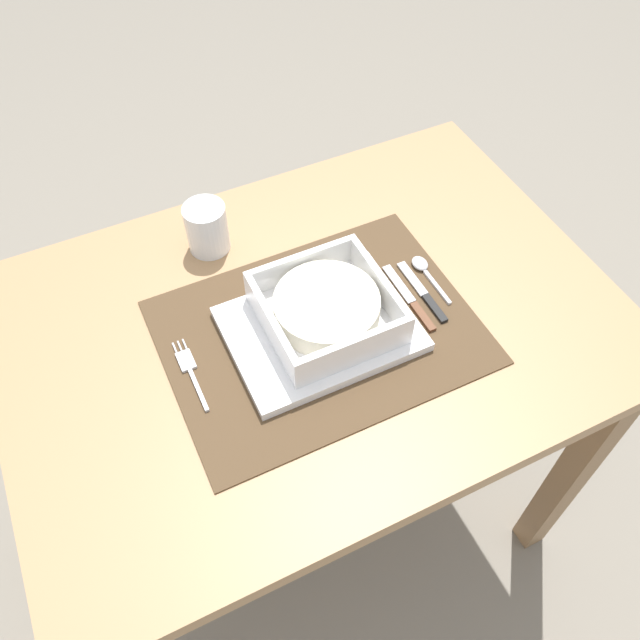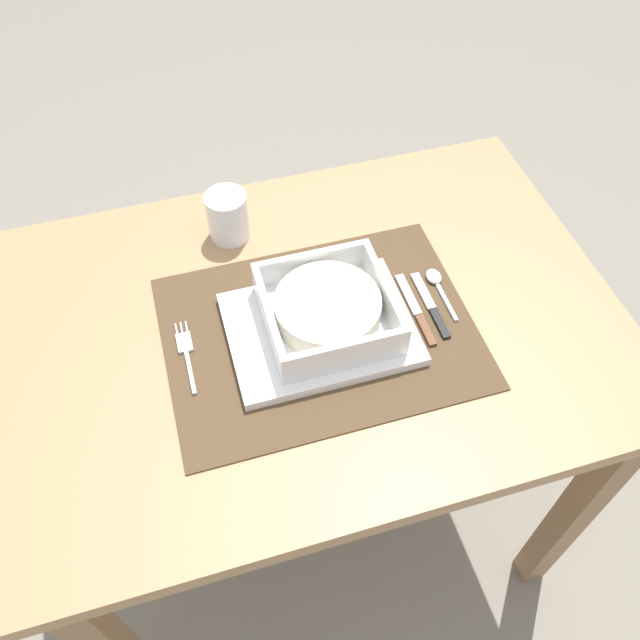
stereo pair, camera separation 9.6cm
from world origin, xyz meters
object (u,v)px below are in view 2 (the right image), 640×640
object	(u,v)px
porridge_bowl	(328,310)
fork	(186,351)
bread_knife	(418,314)
dining_table	(315,360)
butter_knife	(432,309)
drinking_glass	(228,218)
spoon	(436,281)

from	to	relation	value
porridge_bowl	fork	distance (m)	0.22
fork	bread_knife	world-z (taller)	bread_knife
dining_table	butter_knife	distance (m)	0.22
bread_knife	drinking_glass	xyz separation A→B (m)	(-0.24, 0.25, 0.03)
porridge_bowl	spoon	world-z (taller)	porridge_bowl
butter_knife	drinking_glass	size ratio (longest dim) A/B	1.57
dining_table	fork	xyz separation A→B (m)	(-0.20, -0.01, 0.12)
porridge_bowl	bread_knife	size ratio (longest dim) A/B	1.30
fork	butter_knife	distance (m)	0.38
spoon	butter_knife	world-z (taller)	spoon
butter_knife	bread_knife	size ratio (longest dim) A/B	0.94
dining_table	porridge_bowl	world-z (taller)	porridge_bowl
porridge_bowl	butter_knife	xyz separation A→B (m)	(0.16, -0.01, -0.04)
dining_table	spoon	size ratio (longest dim) A/B	8.75
bread_knife	drinking_glass	distance (m)	0.35
fork	bread_knife	size ratio (longest dim) A/B	0.92
dining_table	drinking_glass	size ratio (longest dim) A/B	11.03
spoon	drinking_glass	distance (m)	0.36
spoon	bread_knife	world-z (taller)	spoon
fork	butter_knife	size ratio (longest dim) A/B	0.98
dining_table	butter_knife	size ratio (longest dim) A/B	7.01
drinking_glass	porridge_bowl	bearing A→B (deg)	-66.98
porridge_bowl	spoon	size ratio (longest dim) A/B	1.72
fork	butter_knife	xyz separation A→B (m)	(0.38, -0.03, 0.00)
bread_knife	drinking_glass	size ratio (longest dim) A/B	1.67
fork	butter_knife	world-z (taller)	butter_knife
fork	drinking_glass	distance (m)	0.25
dining_table	butter_knife	xyz separation A→B (m)	(0.18, -0.04, 0.12)
porridge_bowl	butter_knife	bearing A→B (deg)	-5.18
porridge_bowl	dining_table	bearing A→B (deg)	120.73
fork	drinking_glass	bearing A→B (deg)	59.84
butter_knife	bread_knife	xyz separation A→B (m)	(-0.03, -0.00, 0.00)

